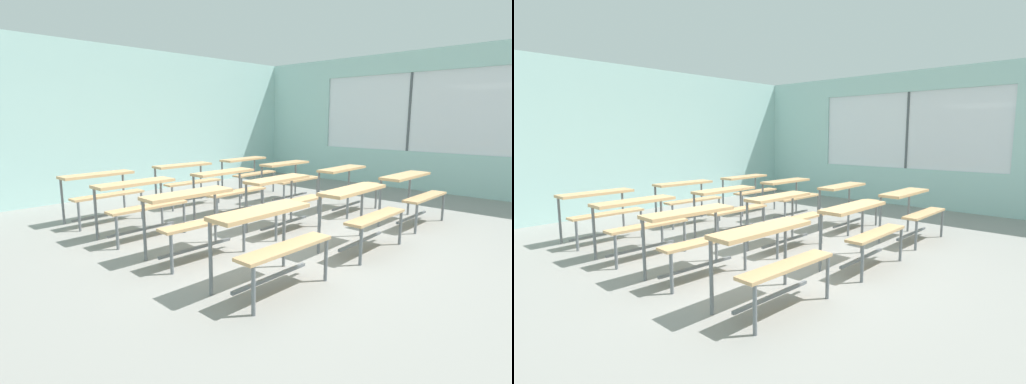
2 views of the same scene
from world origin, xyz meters
The scene contains 15 objects.
ground centered at (0.00, 0.00, -0.03)m, with size 10.00×9.00×0.05m, color gray.
wall_back centered at (0.00, 4.50, 1.50)m, with size 10.00×0.12×3.00m, color #A8D1CC.
wall_right centered at (5.00, -0.13, 1.45)m, with size 0.12×9.00×3.00m.
desk_bench_r0c0 centered at (-1.14, -0.89, 0.56)m, with size 1.11×0.61×0.74m.
desk_bench_r0c1 centered at (0.47, -0.92, 0.56)m, with size 1.11×0.60×0.74m.
desk_bench_r0c2 centered at (2.08, -0.87, 0.56)m, with size 1.10×0.60×0.74m.
desk_bench_r1c0 centered at (-1.09, 0.32, 0.56)m, with size 1.12×0.63×0.74m.
desk_bench_r1c1 centered at (0.48, 0.30, 0.56)m, with size 1.10×0.60×0.74m.
desk_bench_r1c2 centered at (2.13, 0.27, 0.56)m, with size 1.12×0.63×0.74m.
desk_bench_r2c0 centered at (-1.12, 1.48, 0.56)m, with size 1.11×0.60×0.74m.
desk_bench_r2c1 centered at (0.43, 1.42, 0.56)m, with size 1.10×0.60×0.74m.
desk_bench_r2c2 centered at (2.06, 1.49, 0.56)m, with size 1.11×0.60×0.74m.
desk_bench_r3c0 centered at (-1.12, 2.61, 0.56)m, with size 1.11×0.61×0.74m.
desk_bench_r3c1 centered at (0.52, 2.67, 0.56)m, with size 1.12×0.63×0.74m.
desk_bench_r3c2 centered at (2.07, 2.64, 0.56)m, with size 1.12×0.64×0.74m.
Camera 2 is at (-3.80, -3.30, 1.60)m, focal length 28.00 mm.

